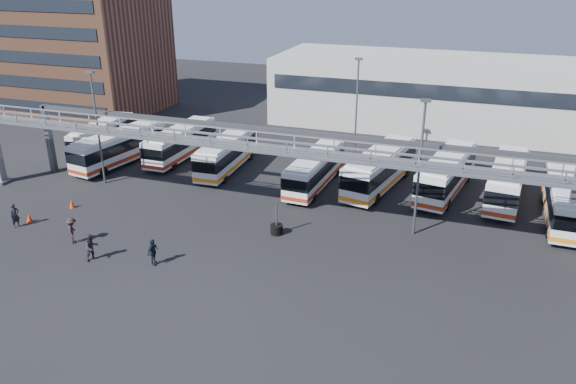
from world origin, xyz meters
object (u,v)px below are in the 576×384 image
(bus_0, at_px, (102,135))
(pedestrian_a, at_px, (15,215))
(bus_8, at_px, (507,180))
(tire_stack, at_px, (277,228))
(bus_1, at_px, (120,146))
(cone_right, at_px, (72,204))
(bus_6, at_px, (380,167))
(pedestrian_b, at_px, (92,247))
(cone_left, at_px, (29,218))
(bus_7, at_px, (447,173))
(bus_9, at_px, (565,199))
(pedestrian_c, at_px, (72,230))
(light_pole_left, at_px, (97,122))
(light_pole_mid, at_px, (420,161))
(pedestrian_d, at_px, (153,252))
(light_pole_back, at_px, (357,104))
(bus_5, at_px, (315,169))
(bus_2, at_px, (181,142))
(bus_3, at_px, (227,152))

(bus_0, bearing_deg, pedestrian_a, -80.70)
(bus_8, bearing_deg, tire_stack, -136.55)
(bus_1, relative_size, cone_right, 15.08)
(bus_6, bearing_deg, cone_right, -140.14)
(bus_1, distance_m, bus_8, 36.18)
(pedestrian_b, distance_m, cone_left, 9.07)
(cone_right, bearing_deg, pedestrian_b, -43.13)
(bus_6, relative_size, bus_7, 1.03)
(bus_9, xyz_separation_m, pedestrian_c, (-33.56, -15.67, -0.85))
(cone_left, bearing_deg, pedestrian_a, -106.61)
(light_pole_left, height_order, light_pole_mid, same)
(bus_8, bearing_deg, bus_6, -169.56)
(pedestrian_d, distance_m, cone_right, 12.76)
(bus_1, xyz_separation_m, bus_9, (40.20, 0.24, -0.01))
(bus_0, bearing_deg, cone_left, -78.87)
(light_pole_back, height_order, bus_1, light_pole_back)
(bus_5, height_order, bus_8, bus_8)
(tire_stack, bearing_deg, light_pole_left, 166.57)
(bus_0, relative_size, pedestrian_b, 5.31)
(bus_9, bearing_deg, bus_0, 177.32)
(bus_2, height_order, tire_stack, bus_2)
(light_pole_back, relative_size, pedestrian_b, 5.30)
(pedestrian_a, bearing_deg, bus_3, -10.58)
(light_pole_back, xyz_separation_m, bus_5, (-1.63, -8.55, -4.02))
(light_pole_mid, distance_m, bus_1, 30.42)
(bus_8, bearing_deg, bus_1, -169.24)
(light_pole_mid, relative_size, bus_9, 0.93)
(bus_1, distance_m, cone_left, 13.87)
(light_pole_back, bearing_deg, bus_6, -60.48)
(bus_8, bearing_deg, pedestrian_b, -136.93)
(bus_0, distance_m, pedestrian_c, 21.55)
(cone_right, height_order, tire_stack, tire_stack)
(bus_0, distance_m, bus_5, 24.42)
(pedestrian_d, bearing_deg, pedestrian_b, 104.29)
(bus_1, bearing_deg, bus_9, 10.10)
(bus_3, relative_size, pedestrian_b, 5.51)
(bus_8, bearing_deg, bus_2, -174.90)
(cone_left, relative_size, tire_stack, 0.29)
(light_pole_mid, bearing_deg, pedestrian_c, -157.37)
(cone_left, bearing_deg, light_pole_mid, 15.46)
(bus_0, distance_m, bus_3, 15.09)
(bus_7, relative_size, cone_right, 15.40)
(bus_3, bearing_deg, bus_0, 173.73)
(bus_5, xyz_separation_m, pedestrian_a, (-19.15, -15.33, -0.75))
(bus_7, relative_size, pedestrian_b, 5.96)
(light_pole_back, distance_m, bus_9, 21.00)
(bus_7, height_order, pedestrian_b, bus_7)
(bus_3, height_order, pedestrian_d, bus_3)
(bus_8, height_order, pedestrian_a, bus_8)
(light_pole_left, bearing_deg, light_pole_mid, -2.05)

